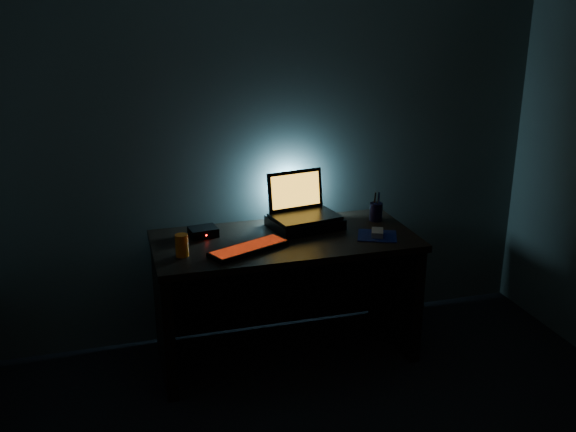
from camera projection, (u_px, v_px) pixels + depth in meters
The scene contains 10 objects.
room at pixel (423, 264), 2.03m from camera, with size 3.50×4.00×2.50m.
desk at pixel (283, 275), 3.80m from camera, with size 1.50×0.70×0.75m.
riser at pixel (305, 223), 3.83m from camera, with size 0.40×0.30×0.06m, color black.
laptop at pixel (301, 206), 3.84m from camera, with size 0.42×0.34×0.26m.
keyboard at pixel (249, 248), 3.47m from camera, with size 0.47×0.32×0.03m.
mousepad at pixel (377, 236), 3.69m from camera, with size 0.22×0.20×0.00m, color #0B144F.
mouse at pixel (377, 233), 3.69m from camera, with size 0.07×0.11×0.03m, color gray.
pen_cup at pixel (376, 212), 3.94m from camera, with size 0.08×0.08×0.11m, color black.
juice_glass at pixel (182, 245), 3.39m from camera, with size 0.07×0.07×0.12m, color orange.
router at pixel (203, 232), 3.69m from camera, with size 0.17×0.15×0.05m.
Camera 1 is at (-0.93, -1.68, 2.05)m, focal length 40.00 mm.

